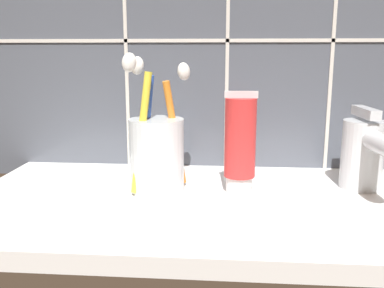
% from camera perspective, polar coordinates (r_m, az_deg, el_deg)
% --- Properties ---
extents(sink_counter, '(0.59, 0.30, 0.02)m').
position_cam_1_polar(sink_counter, '(0.52, 2.74, -8.29)').
color(sink_counter, white).
rests_on(sink_counter, ground).
extents(toothbrush_cup, '(0.08, 0.07, 0.17)m').
position_cam_1_polar(toothbrush_cup, '(0.53, -4.76, -0.91)').
color(toothbrush_cup, silver).
rests_on(toothbrush_cup, sink_counter).
extents(toothpaste_tube, '(0.04, 0.04, 0.13)m').
position_cam_1_polar(toothpaste_tube, '(0.52, 6.43, 0.03)').
color(toothpaste_tube, white).
rests_on(toothpaste_tube, sink_counter).
extents(sink_faucet, '(0.05, 0.13, 0.10)m').
position_cam_1_polar(sink_faucet, '(0.57, 22.16, -0.94)').
color(sink_faucet, silver).
rests_on(sink_faucet, sink_counter).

